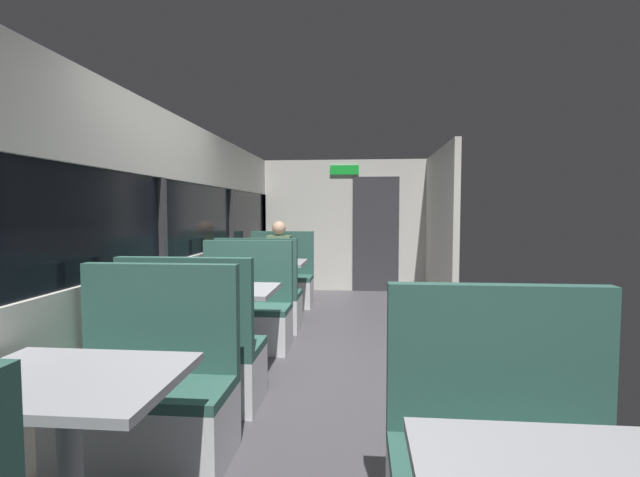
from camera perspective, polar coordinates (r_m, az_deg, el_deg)
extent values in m
cube|color=#423F44|center=(4.08, 0.67, -16.93)|extent=(3.30, 9.20, 0.02)
cube|color=beige|center=(4.30, -19.26, -9.31)|extent=(0.08, 8.40, 0.95)
cube|color=beige|center=(4.23, -19.69, 11.27)|extent=(0.08, 8.40, 0.60)
cube|color=black|center=(4.20, -19.62, 2.10)|extent=(0.03, 8.40, 0.75)
cube|color=#2D2D30|center=(4.18, -19.25, 2.10)|extent=(0.06, 0.08, 0.75)
cube|color=#2D2D30|center=(6.16, -11.12, 2.64)|extent=(0.06, 0.08, 0.75)
cube|color=#2D2D30|center=(8.19, -6.98, 2.89)|extent=(0.06, 0.08, 0.75)
cube|color=beige|center=(8.02, 3.08, 1.65)|extent=(2.90, 0.08, 2.30)
cube|color=#333338|center=(7.97, 7.01, 0.54)|extent=(0.80, 0.04, 2.00)
cube|color=green|center=(7.98, 3.08, 8.61)|extent=(0.50, 0.03, 0.16)
cube|color=beige|center=(6.91, 14.80, 1.23)|extent=(0.08, 2.40, 2.30)
cylinder|color=#9E9EA3|center=(2.35, -28.85, -23.90)|extent=(0.10, 0.10, 0.70)
cube|color=#99999E|center=(2.21, -29.15, -15.32)|extent=(0.90, 0.70, 0.04)
cube|color=silver|center=(2.93, -20.97, -21.34)|extent=(0.95, 0.50, 0.39)
cube|color=#2D564C|center=(2.84, -21.07, -17.22)|extent=(0.95, 0.50, 0.06)
cube|color=#2D564C|center=(2.92, -19.38, -9.34)|extent=(0.95, 0.08, 0.65)
cylinder|color=#9E9EA3|center=(4.14, -12.00, -11.45)|extent=(0.10, 0.10, 0.70)
cube|color=#99999E|center=(4.06, -12.07, -6.40)|extent=(0.90, 0.70, 0.04)
cube|color=silver|center=(3.59, -15.22, -16.45)|extent=(0.95, 0.50, 0.39)
cube|color=#2D564C|center=(3.52, -15.28, -13.01)|extent=(0.95, 0.50, 0.06)
cube|color=#2D564C|center=(3.25, -16.70, -8.00)|extent=(0.95, 0.08, 0.65)
cube|color=silver|center=(4.79, -9.60, -11.26)|extent=(0.95, 0.50, 0.39)
cube|color=#2D564C|center=(4.74, -9.62, -8.63)|extent=(0.95, 0.50, 0.06)
cube|color=#2D564C|center=(4.88, -9.03, -4.04)|extent=(0.95, 0.08, 0.65)
cylinder|color=#9E9EA3|center=(6.13, -6.14, -6.48)|extent=(0.10, 0.10, 0.70)
cube|color=#99999E|center=(6.08, -6.16, -3.04)|extent=(0.90, 0.70, 0.04)
cube|color=silver|center=(5.53, -7.50, -9.23)|extent=(0.95, 0.50, 0.39)
cube|color=#2D564C|center=(5.49, -7.51, -6.94)|extent=(0.95, 0.50, 0.06)
cube|color=#2D564C|center=(5.23, -8.06, -3.53)|extent=(0.95, 0.08, 0.65)
cube|color=silver|center=(6.80, -5.03, -6.81)|extent=(0.95, 0.50, 0.39)
cube|color=#2D564C|center=(6.76, -5.04, -4.93)|extent=(0.95, 0.50, 0.06)
cube|color=#2D564C|center=(6.93, -4.74, -1.77)|extent=(0.95, 0.08, 0.65)
cube|color=#2D564C|center=(2.12, 22.96, -24.77)|extent=(0.95, 0.50, 0.06)
cube|color=#2D564C|center=(2.17, 21.46, -13.91)|extent=(0.95, 0.08, 0.65)
cube|color=#26262D|center=(6.79, -5.03, -6.56)|extent=(0.30, 0.36, 0.45)
cube|color=#59724C|center=(6.67, -5.13, -2.19)|extent=(0.34, 0.22, 0.60)
sphere|color=tan|center=(6.63, -5.18, 1.32)|extent=(0.20, 0.20, 0.20)
cylinder|color=#59724C|center=(6.53, -7.14, -2.15)|extent=(0.07, 0.28, 0.07)
cylinder|color=#59724C|center=(6.46, -3.67, -2.19)|extent=(0.07, 0.28, 0.07)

